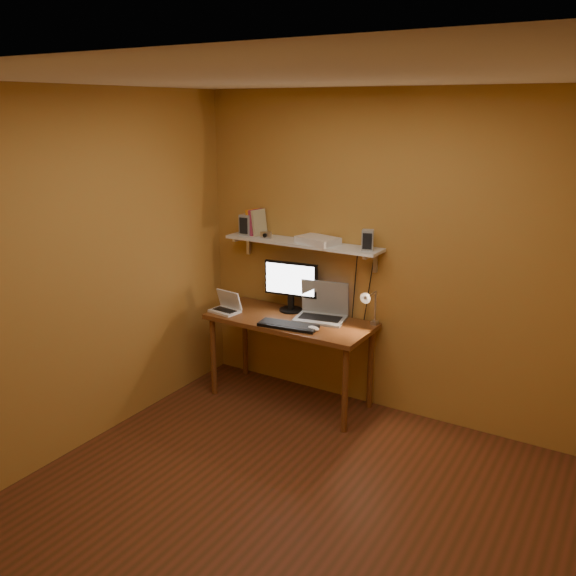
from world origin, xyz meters
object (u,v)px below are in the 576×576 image
Objects in this scene: wall_shelf at (302,243)px; desk_lamp at (370,304)px; speaker_left at (247,225)px; mouse at (313,329)px; laptop at (322,309)px; netbook at (227,306)px; monitor at (291,284)px; desk at (290,328)px; router at (318,240)px; speaker_right at (368,240)px; shelf_camera at (266,235)px; keyboard at (288,326)px.

desk_lamp is (0.66, -0.07, -0.40)m from wall_shelf.
mouse is at bearing -22.94° from speaker_left.
laptop is 4.43× the size of mouse.
monitor is at bearing 40.27° from netbook.
laptop is 1.00m from speaker_left.
desk_lamp is at bearing 10.81° from desk.
laptop is 2.53× the size of speaker_left.
monitor is at bearing -178.30° from router.
desk is 0.78m from router.
monitor is at bearing 160.58° from speaker_right.
shelf_camera reaches higher than wall_shelf.
wall_shelf is 0.86m from netbook.
keyboard is at bearing -76.40° from wall_shelf.
desk is 0.39m from monitor.
mouse is (0.41, -0.33, -0.23)m from monitor.
monitor is 0.65m from speaker_left.
mouse is 1.03× the size of shelf_camera.
wall_shelf is at bearing 159.57° from speaker_right.
netbook is 0.70m from shelf_camera.
laptop is at bearing -11.82° from monitor.
desk_lamp is 0.68m from router.
laptop is at bearing 36.31° from desk.
router reaches higher than desk.
wall_shelf is at bearing 174.12° from desk_lamp.
wall_shelf is at bearing 178.82° from router.
speaker_right is at bearing -1.01° from wall_shelf.
wall_shelf is 0.16m from router.
keyboard is at bearing -151.61° from desk_lamp.
mouse is (0.30, -0.34, -0.59)m from wall_shelf.
router is (0.72, 0.31, 0.60)m from netbook.
router is at bearing 172.76° from desk_lamp.
keyboard is 0.74m from router.
laptop is at bearing -8.75° from wall_shelf.
wall_shelf is 2.92× the size of monitor.
speaker_right is at bearing -1.64° from speaker_left.
desk is 1.00× the size of wall_shelf.
netbook is 0.87m from mouse.
monitor is 1.81× the size of netbook.
speaker_right is at bearing 17.12° from desk.
router is (0.06, 0.37, 0.64)m from keyboard.
wall_shelf is at bearing 95.62° from keyboard.
desk_lamp is at bearing -7.24° from router.
netbook is at bearing -132.18° from shelf_camera.
router is (0.48, 0.05, -0.00)m from shelf_camera.
speaker_left is (-1.21, 0.05, 0.51)m from desk_lamp.
speaker_left reaches higher than shelf_camera.
netbook is 0.55× the size of keyboard.
netbook is 0.99m from router.
netbook reaches higher than mouse.
router reaches higher than laptop.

